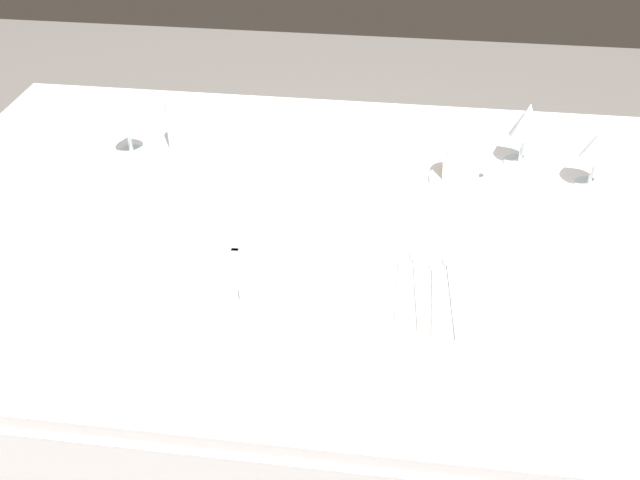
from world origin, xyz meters
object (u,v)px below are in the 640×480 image
wine_glass_left (599,146)px  drink_tumbler (181,125)px  coffee_cup_left (462,163)px  wine_glass_right (527,123)px  fork_outer (229,271)px  spoon_soup (418,278)px  dinner_plate (311,285)px  dinner_knife (401,289)px  spoon_dessert (436,286)px  napkin_folded (160,177)px  wine_glass_centre (125,117)px  spoon_tea (453,284)px

wine_glass_left → drink_tumbler: (-0.92, 0.04, -0.03)m
coffee_cup_left → drink_tumbler: (-0.64, 0.06, 0.02)m
coffee_cup_left → wine_glass_right: size_ratio=0.70×
fork_outer → spoon_soup: 0.35m
fork_outer → dinner_plate: bearing=-10.0°
fork_outer → wine_glass_right: 0.74m
dinner_plate → dinner_knife: 0.16m
dinner_knife → spoon_dessert: spoon_dessert is taller
drink_tumbler → wine_glass_right: bearing=2.3°
spoon_dessert → wine_glass_left: size_ratio=1.48×
napkin_folded → spoon_dessert: bearing=-18.1°
wine_glass_centre → wine_glass_right: bearing=4.2°
dinner_plate → coffee_cup_left: size_ratio=2.47×
spoon_dessert → wine_glass_right: 0.51m
fork_outer → spoon_dessert: 0.38m
fork_outer → dinner_knife: 0.32m
fork_outer → drink_tumbler: drink_tumbler is taller
dinner_plate → spoon_soup: (0.19, 0.05, -0.01)m
dinner_plate → wine_glass_right: 0.65m
dinner_plate → coffee_cup_left: 0.48m
coffee_cup_left → wine_glass_centre: size_ratio=0.76×
fork_outer → spoon_tea: (0.41, 0.02, -0.00)m
spoon_tea → wine_glass_left: (0.30, 0.37, 0.10)m
dinner_knife → napkin_folded: size_ratio=1.41×
wine_glass_centre → wine_glass_left: bearing=-0.6°
spoon_dessert → coffee_cup_left: 0.37m
wine_glass_right → napkin_folded: bearing=-159.9°
dinner_plate → spoon_soup: dinner_plate is taller
spoon_dessert → dinner_plate: bearing=-171.4°
spoon_dessert → wine_glass_centre: size_ratio=1.52×
dinner_plate → spoon_dessert: bearing=8.6°
spoon_soup → napkin_folded: napkin_folded is taller
fork_outer → coffee_cup_left: coffee_cup_left is taller
spoon_tea → wine_glass_left: size_ratio=1.62×
fork_outer → dinner_knife: (0.32, -0.01, 0.00)m
spoon_dessert → drink_tumbler: size_ratio=1.62×
dinner_plate → spoon_tea: 0.25m
dinner_plate → spoon_soup: bearing=15.7°
dinner_knife → coffee_cup_left: coffee_cup_left is taller
spoon_dessert → napkin_folded: (-0.56, 0.18, 0.07)m
fork_outer → wine_glass_right: bearing=39.1°
coffee_cup_left → wine_glass_left: bearing=3.9°
spoon_tea → wine_glass_right: bearing=70.1°
spoon_dessert → wine_glass_right: wine_glass_right is taller
spoon_soup → wine_glass_left: 0.52m
spoon_soup → fork_outer: bearing=-175.9°
spoon_tea → wine_glass_centre: bearing=152.5°
coffee_cup_left → napkin_folded: bearing=-163.7°
dinner_plate → coffee_cup_left: bearing=55.2°
wine_glass_left → napkin_folded: size_ratio=0.93×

